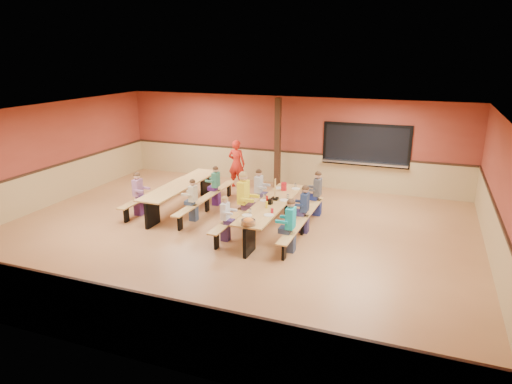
% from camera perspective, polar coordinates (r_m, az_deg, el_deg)
% --- Properties ---
extents(ground, '(12.00, 12.00, 0.00)m').
position_cam_1_polar(ground, '(11.58, -3.26, -5.30)').
color(ground, '#976039').
rests_on(ground, ground).
extents(room_envelope, '(12.04, 10.04, 3.02)m').
position_cam_1_polar(room_envelope, '(11.33, -3.32, -2.07)').
color(room_envelope, brown).
rests_on(room_envelope, ground).
extents(kitchen_pass_through, '(2.78, 0.28, 1.38)m').
position_cam_1_polar(kitchen_pass_through, '(15.11, 13.58, 5.50)').
color(kitchen_pass_through, black).
rests_on(kitchen_pass_through, ground).
extents(structural_post, '(0.18, 0.18, 3.00)m').
position_cam_1_polar(structural_post, '(15.17, 2.72, 6.04)').
color(structural_post, black).
rests_on(structural_post, ground).
extents(cafeteria_table_main, '(1.91, 3.70, 0.74)m').
position_cam_1_polar(cafeteria_table_main, '(11.65, 1.96, -2.36)').
color(cafeteria_table_main, tan).
rests_on(cafeteria_table_main, ground).
extents(cafeteria_table_second, '(1.91, 3.70, 0.74)m').
position_cam_1_polar(cafeteria_table_second, '(13.49, -9.31, 0.15)').
color(cafeteria_table_second, tan).
rests_on(cafeteria_table_second, ground).
extents(seated_child_white_left, '(0.33, 0.27, 1.12)m').
position_cam_1_polar(seated_child_white_left, '(11.02, -3.87, -3.37)').
color(seated_child_white_left, white).
rests_on(seated_child_white_left, ground).
extents(seated_adult_yellow, '(0.48, 0.39, 1.43)m').
position_cam_1_polar(seated_adult_yellow, '(11.97, -1.59, -0.87)').
color(seated_adult_yellow, yellow).
rests_on(seated_adult_yellow, ground).
extents(seated_child_grey_left, '(0.38, 0.31, 1.22)m').
position_cam_1_polar(seated_child_grey_left, '(13.03, 0.34, 0.17)').
color(seated_child_grey_left, '#B7B7B7').
rests_on(seated_child_grey_left, ground).
extents(seated_child_teal_right, '(0.39, 0.32, 1.25)m').
position_cam_1_polar(seated_child_teal_right, '(10.41, 4.32, -4.26)').
color(seated_child_teal_right, '#14A1AE').
rests_on(seated_child_teal_right, ground).
extents(seated_child_navy_right, '(0.38, 0.31, 1.22)m').
position_cam_1_polar(seated_child_navy_right, '(11.55, 6.10, -2.18)').
color(seated_child_navy_right, navy).
rests_on(seated_child_navy_right, ground).
extents(seated_child_char_right, '(0.39, 0.32, 1.25)m').
position_cam_1_polar(seated_child_char_right, '(12.82, 7.69, -0.21)').
color(seated_child_char_right, '#42444B').
rests_on(seated_child_char_right, ground).
extents(seated_child_purple_sec, '(0.38, 0.31, 1.22)m').
position_cam_1_polar(seated_child_purple_sec, '(13.13, -14.52, -0.26)').
color(seated_child_purple_sec, '#8F5C85').
rests_on(seated_child_purple_sec, ground).
extents(seated_child_green_sec, '(0.35, 0.29, 1.17)m').
position_cam_1_polar(seated_child_green_sec, '(13.62, -5.03, 0.75)').
color(seated_child_green_sec, '#337E63').
rests_on(seated_child_green_sec, ground).
extents(seated_child_tan_sec, '(0.34, 0.28, 1.15)m').
position_cam_1_polar(seated_child_tan_sec, '(12.41, -7.86, -1.04)').
color(seated_child_tan_sec, beige).
rests_on(seated_child_tan_sec, ground).
extents(standing_woman, '(0.59, 0.39, 1.62)m').
position_cam_1_polar(standing_woman, '(15.36, -2.44, 3.55)').
color(standing_woman, red).
rests_on(standing_woman, ground).
extents(punch_pitcher, '(0.16, 0.16, 0.22)m').
position_cam_1_polar(punch_pitcher, '(12.61, 3.50, 0.69)').
color(punch_pitcher, '#B1171F').
rests_on(punch_pitcher, cafeteria_table_main).
extents(chip_bowl, '(0.32, 0.32, 0.15)m').
position_cam_1_polar(chip_bowl, '(10.09, -0.97, -3.75)').
color(chip_bowl, orange).
rests_on(chip_bowl, cafeteria_table_main).
extents(napkin_dispenser, '(0.10, 0.14, 0.13)m').
position_cam_1_polar(napkin_dispenser, '(11.47, 1.80, -1.20)').
color(napkin_dispenser, black).
rests_on(napkin_dispenser, cafeteria_table_main).
extents(condiment_mustard, '(0.06, 0.06, 0.17)m').
position_cam_1_polar(condiment_mustard, '(11.17, 1.34, -1.60)').
color(condiment_mustard, yellow).
rests_on(condiment_mustard, cafeteria_table_main).
extents(condiment_ketchup, '(0.06, 0.06, 0.17)m').
position_cam_1_polar(condiment_ketchup, '(11.60, 1.37, -0.89)').
color(condiment_ketchup, '#B2140F').
rests_on(condiment_ketchup, cafeteria_table_main).
extents(table_paddle, '(0.16, 0.16, 0.56)m').
position_cam_1_polar(table_paddle, '(11.79, 2.39, -0.33)').
color(table_paddle, black).
rests_on(table_paddle, cafeteria_table_main).
extents(place_settings, '(0.65, 3.30, 0.11)m').
position_cam_1_polar(place_settings, '(11.57, 1.97, -1.10)').
color(place_settings, beige).
rests_on(place_settings, cafeteria_table_main).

